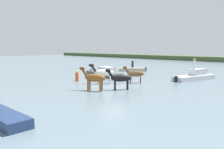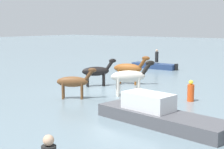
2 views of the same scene
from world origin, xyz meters
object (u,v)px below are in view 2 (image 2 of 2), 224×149
(horse_rear_stallion, at_px, (130,77))
(horse_gray_outer, at_px, (97,71))
(boat_tender_starboard, at_px, (155,67))
(boat_motor_center, at_px, (159,116))
(horse_mid_herd, at_px, (74,82))
(person_spotter_bow, at_px, (157,56))
(horse_pinto_flank, at_px, (129,69))
(buoy_channel_marker, at_px, (191,92))

(horse_rear_stallion, distance_m, horse_gray_outer, 3.60)
(horse_gray_outer, relative_size, boat_tender_starboard, 0.46)
(boat_tender_starboard, xyz_separation_m, boat_motor_center, (-9.28, 15.43, 0.17))
(horse_rear_stallion, height_order, horse_mid_herd, horse_rear_stallion)
(boat_tender_starboard, relative_size, person_spotter_bow, 3.74)
(boat_motor_center, bearing_deg, horse_rear_stallion, -35.82)
(horse_rear_stallion, bearing_deg, horse_gray_outer, 114.00)
(horse_gray_outer, height_order, person_spotter_bow, horse_gray_outer)
(horse_gray_outer, distance_m, person_spotter_bow, 10.60)
(horse_pinto_flank, xyz_separation_m, horse_mid_herd, (-0.23, 5.61, -0.14))
(horse_pinto_flank, xyz_separation_m, horse_gray_outer, (1.26, 1.89, -0.09))
(horse_mid_herd, bearing_deg, person_spotter_bow, 65.96)
(horse_rear_stallion, height_order, boat_tender_starboard, horse_rear_stallion)
(horse_rear_stallion, distance_m, buoy_channel_marker, 3.55)
(horse_rear_stallion, distance_m, boat_motor_center, 5.86)
(boat_tender_starboard, relative_size, boat_motor_center, 0.73)
(buoy_channel_marker, bearing_deg, horse_pinto_flank, -22.49)
(boat_tender_starboard, bearing_deg, person_spotter_bow, -116.61)
(horse_gray_outer, height_order, boat_motor_center, horse_gray_outer)
(horse_gray_outer, bearing_deg, horse_rear_stallion, -70.19)
(boat_motor_center, relative_size, person_spotter_bow, 5.14)
(horse_gray_outer, bearing_deg, horse_pinto_flank, 4.89)
(horse_gray_outer, relative_size, buoy_channel_marker, 1.78)
(horse_mid_herd, distance_m, buoy_channel_marker, 6.30)
(person_spotter_bow, bearing_deg, horse_rear_stallion, 113.17)
(horse_gray_outer, height_order, buoy_channel_marker, horse_gray_outer)
(boat_motor_center, distance_m, person_spotter_bow, 18.14)
(horse_rear_stallion, xyz_separation_m, horse_pinto_flank, (2.15, -3.04, -0.02))
(horse_rear_stallion, relative_size, person_spotter_bow, 1.81)
(person_spotter_bow, xyz_separation_m, buoy_channel_marker, (-8.39, 10.89, -0.61))
(boat_motor_center, height_order, person_spotter_bow, person_spotter_bow)
(horse_mid_herd, height_order, boat_tender_starboard, horse_mid_herd)
(horse_mid_herd, relative_size, boat_motor_center, 0.32)
(horse_pinto_flank, relative_size, horse_mid_herd, 1.27)
(horse_rear_stallion, distance_m, boat_tender_starboard, 12.54)
(horse_pinto_flank, height_order, boat_tender_starboard, horse_pinto_flank)
(boat_motor_center, relative_size, buoy_channel_marker, 5.36)
(horse_pinto_flank, xyz_separation_m, boat_motor_center, (-6.36, 7.04, -0.75))
(horse_rear_stallion, relative_size, boat_motor_center, 0.35)
(person_spotter_bow, distance_m, buoy_channel_marker, 13.76)
(horse_gray_outer, relative_size, horse_mid_herd, 1.03)
(horse_pinto_flank, relative_size, boat_motor_center, 0.41)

